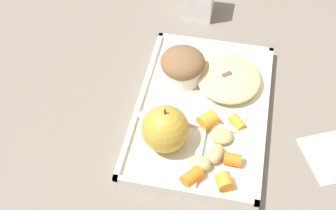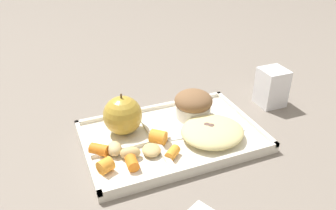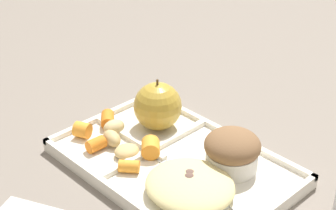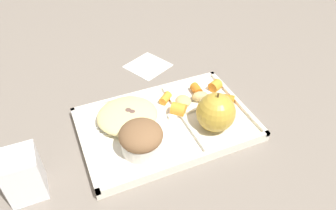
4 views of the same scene
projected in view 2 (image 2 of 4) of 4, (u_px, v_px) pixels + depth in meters
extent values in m
plane|color=slate|center=(172.00, 140.00, 0.68)|extent=(6.00, 6.00, 0.00)
cube|color=silver|center=(172.00, 138.00, 0.68)|extent=(0.34, 0.23, 0.01)
cube|color=silver|center=(196.00, 167.00, 0.58)|extent=(0.34, 0.01, 0.01)
cube|color=silver|center=(153.00, 108.00, 0.76)|extent=(0.34, 0.01, 0.01)
cube|color=silver|center=(87.00, 153.00, 0.62)|extent=(0.01, 0.23, 0.01)
cube|color=silver|center=(244.00, 116.00, 0.73)|extent=(0.01, 0.23, 0.01)
cube|color=silver|center=(153.00, 138.00, 0.66)|extent=(0.01, 0.21, 0.01)
cube|color=silver|center=(132.00, 146.00, 0.63)|extent=(0.16, 0.01, 0.01)
sphere|color=#B79333|center=(123.00, 115.00, 0.66)|extent=(0.08, 0.08, 0.08)
cylinder|color=#4C381E|center=(121.00, 97.00, 0.64)|extent=(0.00, 0.00, 0.01)
cylinder|color=silver|center=(193.00, 111.00, 0.73)|extent=(0.07, 0.07, 0.03)
ellipsoid|color=brown|center=(193.00, 101.00, 0.71)|extent=(0.08, 0.08, 0.04)
cylinder|color=orange|center=(99.00, 150.00, 0.61)|extent=(0.04, 0.04, 0.02)
cylinder|color=orange|center=(172.00, 153.00, 0.61)|extent=(0.03, 0.03, 0.02)
cylinder|color=orange|center=(132.00, 163.00, 0.58)|extent=(0.02, 0.03, 0.02)
cylinder|color=orange|center=(105.00, 166.00, 0.57)|extent=(0.03, 0.03, 0.02)
cylinder|color=orange|center=(158.00, 137.00, 0.64)|extent=(0.04, 0.04, 0.03)
ellipsoid|color=tan|center=(130.00, 153.00, 0.61)|extent=(0.04, 0.03, 0.02)
ellipsoid|color=tan|center=(151.00, 150.00, 0.62)|extent=(0.04, 0.04, 0.02)
ellipsoid|color=tan|center=(115.00, 149.00, 0.62)|extent=(0.03, 0.04, 0.02)
ellipsoid|color=#D6C684|center=(212.00, 131.00, 0.66)|extent=(0.12, 0.12, 0.03)
sphere|color=brown|center=(207.00, 130.00, 0.66)|extent=(0.03, 0.03, 0.03)
sphere|color=brown|center=(211.00, 131.00, 0.66)|extent=(0.03, 0.03, 0.03)
cube|color=white|center=(194.00, 135.00, 0.67)|extent=(0.11, 0.02, 0.00)
cube|color=white|center=(226.00, 130.00, 0.68)|extent=(0.03, 0.03, 0.00)
cylinder|color=white|center=(240.00, 131.00, 0.68)|extent=(0.02, 0.01, 0.00)
cylinder|color=white|center=(238.00, 128.00, 0.69)|extent=(0.02, 0.01, 0.00)
cylinder|color=white|center=(236.00, 126.00, 0.70)|extent=(0.02, 0.01, 0.00)
cube|color=white|center=(272.00, 87.00, 0.79)|extent=(0.06, 0.06, 0.09)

